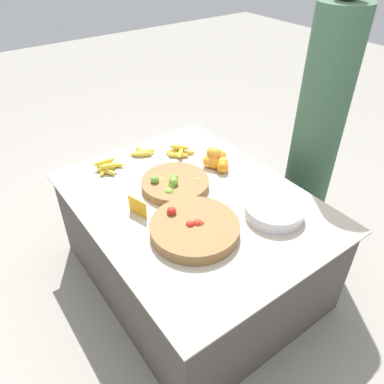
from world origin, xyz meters
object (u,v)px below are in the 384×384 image
at_px(lime_bowl, 175,183).
at_px(price_sign, 138,207).
at_px(tomato_basket, 194,228).
at_px(metal_bowl, 274,210).
at_px(vendor_person, 317,132).

distance_m(lime_bowl, price_sign, 0.31).
relative_size(tomato_basket, metal_bowl, 1.44).
relative_size(metal_bowl, vendor_person, 0.18).
height_order(metal_bowl, vendor_person, vendor_person).
xyz_separation_m(price_sign, vendor_person, (0.14, 1.24, 0.12)).
bearing_deg(vendor_person, metal_bowl, -66.75).
distance_m(tomato_basket, vendor_person, 1.10).
distance_m(metal_bowl, vendor_person, 0.73).
height_order(tomato_basket, price_sign, price_sign).
xyz_separation_m(metal_bowl, vendor_person, (-0.28, 0.66, 0.14)).
relative_size(tomato_basket, price_sign, 3.76).
distance_m(price_sign, vendor_person, 1.25).
bearing_deg(metal_bowl, vendor_person, 113.25).
bearing_deg(tomato_basket, lime_bowl, 159.62).
bearing_deg(price_sign, vendor_person, 66.55).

